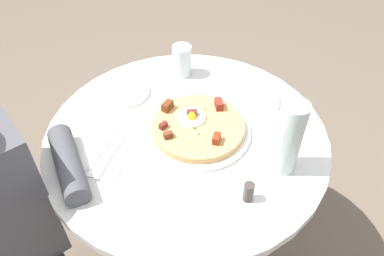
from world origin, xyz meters
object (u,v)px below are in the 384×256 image
Objects in this scene: pizza_plate at (198,131)px; bread_plate at (125,92)px; breakfast_pizza at (197,126)px; knife at (100,153)px; fork at (111,156)px; water_glass at (182,61)px; dining_table at (187,169)px; pepper_shaker at (248,192)px; salt_shaker at (277,102)px; water_bottle at (289,138)px.

pizza_plate is 1.89× the size of bread_plate.
knife is (-0.28, 0.10, -0.02)m from breakfast_pizza.
fork is 1.58× the size of water_glass.
water_glass is at bearing -8.86° from bread_plate.
dining_table is at bearing -125.39° from water_glass.
pizza_plate is 5.49× the size of pepper_shaker.
salt_shaker is at bearing -15.46° from breakfast_pizza.
salt_shaker reaches higher than dining_table.
breakfast_pizza is at bearing 110.80° from water_bottle.
pizza_plate is 0.28m from pepper_shaker.
pepper_shaker is (0.21, -0.35, 0.02)m from fork.
water_glass is at bearing 61.42° from pizza_plate.
pizza_plate is at bearing -94.01° from breakfast_pizza.
salt_shaker is (0.18, 0.18, -0.09)m from water_bottle.
fork is at bearing 163.78° from pizza_plate.
pizza_plate is at bearing -54.33° from knife.
dining_table is 3.05× the size of breakfast_pizza.
pizza_plate is 1.81× the size of fork.
water_glass is at bearing 61.23° from breakfast_pizza.
water_bottle is at bearing -68.99° from pizza_plate.
water_bottle is (0.10, -0.26, 0.09)m from breakfast_pizza.
water_bottle is (0.36, -0.33, 0.11)m from fork.
knife is at bearing -159.11° from water_glass.
salt_shaker reaches higher than bread_plate.
breakfast_pizza is at bearing -53.89° from knife.
breakfast_pizza is (0.00, 0.00, 0.02)m from pizza_plate.
knife is 1.58× the size of water_glass.
fork is (-0.23, 0.06, 0.18)m from dining_table.
dining_table is 0.38m from salt_shaker.
breakfast_pizza is 5.40× the size of salt_shaker.
breakfast_pizza is (0.03, -0.02, 0.20)m from dining_table.
pepper_shaker is at bearing -92.93° from knife.
breakfast_pizza is 1.58× the size of knife.
water_glass is (0.43, 0.16, 0.05)m from knife.
fork is at bearing -129.16° from bread_plate.
salt_shaker is 0.89× the size of pepper_shaker.
salt_shaker is at bearing -14.98° from pizza_plate.
bread_plate is 0.75× the size of water_bottle.
knife is 3.41× the size of salt_shaker.
salt_shaker is (0.31, -0.09, 0.20)m from dining_table.
dining_table is at bearing 150.68° from pizza_plate.
dining_table is 16.50× the size of salt_shaker.
fork is (-0.26, 0.07, -0.02)m from breakfast_pizza.
breakfast_pizza is at bearing 164.54° from salt_shaker.
pizza_plate is (0.03, -0.02, 0.18)m from dining_table.
water_glass is at bearing -8.37° from fork.
pizza_plate reaches higher than bread_plate.
dining_table is 2.67× the size of pizza_plate.
knife is at bearing 90.00° from fork.
pizza_plate is at bearing -118.58° from water_glass.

